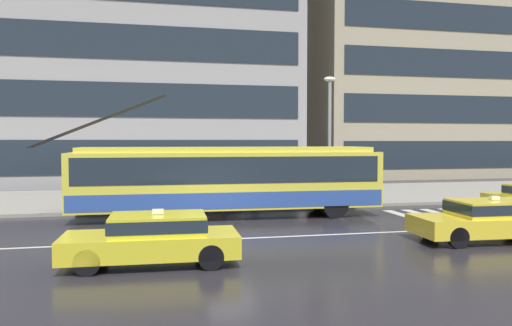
# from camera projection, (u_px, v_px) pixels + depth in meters

# --- Properties ---
(ground_plane) EXTENTS (160.00, 160.00, 0.00)m
(ground_plane) POSITION_uv_depth(u_px,v_px,m) (218.00, 232.00, 16.71)
(ground_plane) COLOR #27242B
(sidewalk_slab) EXTENTS (80.00, 10.00, 0.14)m
(sidewalk_slab) POSITION_uv_depth(u_px,v_px,m) (193.00, 197.00, 26.35)
(sidewalk_slab) COLOR gray
(sidewalk_slab) RESTS_ON ground_plane
(crosswalk_stripe_edge_near) EXTENTS (0.44, 4.40, 0.01)m
(crosswalk_stripe_edge_near) POSITION_uv_depth(u_px,v_px,m) (412.00, 218.00, 19.83)
(crosswalk_stripe_edge_near) COLOR beige
(crosswalk_stripe_edge_near) RESTS_ON ground_plane
(crosswalk_stripe_inner_a) EXTENTS (0.44, 4.40, 0.01)m
(crosswalk_stripe_inner_a) POSITION_uv_depth(u_px,v_px,m) (432.00, 217.00, 20.02)
(crosswalk_stripe_inner_a) COLOR beige
(crosswalk_stripe_inner_a) RESTS_ON ground_plane
(crosswalk_stripe_center) EXTENTS (0.44, 4.40, 0.01)m
(crosswalk_stripe_center) POSITION_uv_depth(u_px,v_px,m) (452.00, 216.00, 20.21)
(crosswalk_stripe_center) COLOR beige
(crosswalk_stripe_center) RESTS_ON ground_plane
(crosswalk_stripe_inner_b) EXTENTS (0.44, 4.40, 0.01)m
(crosswalk_stripe_inner_b) POSITION_uv_depth(u_px,v_px,m) (472.00, 216.00, 20.41)
(crosswalk_stripe_inner_b) COLOR beige
(crosswalk_stripe_inner_b) RESTS_ON ground_plane
(lane_centre_line) EXTENTS (72.00, 0.14, 0.01)m
(lane_centre_line) POSITION_uv_depth(u_px,v_px,m) (224.00, 239.00, 15.53)
(lane_centre_line) COLOR silver
(lane_centre_line) RESTS_ON ground_plane
(trolleybus) EXTENTS (13.76, 2.83, 4.93)m
(trolleybus) POSITION_uv_depth(u_px,v_px,m) (228.00, 178.00, 20.02)
(trolleybus) COLOR yellow
(trolleybus) RESTS_ON ground_plane
(taxi_oncoming_near) EXTENTS (4.38, 1.92, 1.39)m
(taxi_oncoming_near) POSITION_uv_depth(u_px,v_px,m) (154.00, 237.00, 12.35)
(taxi_oncoming_near) COLOR yellow
(taxi_oncoming_near) RESTS_ON ground_plane
(taxi_oncoming_far) EXTENTS (4.72, 2.04, 1.39)m
(taxi_oncoming_far) POSITION_uv_depth(u_px,v_px,m) (491.00, 218.00, 15.29)
(taxi_oncoming_far) COLOR yellow
(taxi_oncoming_far) RESTS_ON ground_plane
(bus_shelter) EXTENTS (4.10, 1.86, 2.56)m
(bus_shelter) POSITION_uv_depth(u_px,v_px,m) (200.00, 162.00, 23.65)
(bus_shelter) COLOR gray
(bus_shelter) RESTS_ON sidewalk_slab
(pedestrian_at_shelter) EXTENTS (1.30, 1.30, 1.96)m
(pedestrian_at_shelter) POSITION_uv_depth(u_px,v_px,m) (256.00, 169.00, 23.97)
(pedestrian_at_shelter) COLOR #242B4F
(pedestrian_at_shelter) RESTS_ON sidewalk_slab
(pedestrian_approaching_curb) EXTENTS (1.30, 1.30, 1.91)m
(pedestrian_approaching_curb) POSITION_uv_depth(u_px,v_px,m) (226.00, 171.00, 23.53)
(pedestrian_approaching_curb) COLOR navy
(pedestrian_approaching_curb) RESTS_ON sidewalk_slab
(pedestrian_walking_past) EXTENTS (0.47, 0.47, 1.63)m
(pedestrian_walking_past) POSITION_uv_depth(u_px,v_px,m) (198.00, 182.00, 23.92)
(pedestrian_walking_past) COLOR #29281C
(pedestrian_walking_past) RESTS_ON sidewalk_slab
(street_lamp) EXTENTS (0.60, 0.32, 6.02)m
(street_lamp) POSITION_uv_depth(u_px,v_px,m) (330.00, 127.00, 23.69)
(street_lamp) COLOR gray
(street_lamp) RESTS_ON sidewalk_slab
(office_tower_corner_left) EXTENTS (22.16, 11.74, 26.44)m
(office_tower_corner_left) POSITION_uv_depth(u_px,v_px,m) (146.00, 7.00, 37.32)
(office_tower_corner_left) COLOR #999797
(office_tower_corner_left) RESTS_ON ground_plane
(office_tower_corner_right) EXTENTS (26.84, 11.10, 25.81)m
(office_tower_corner_right) POSITION_uv_depth(u_px,v_px,m) (450.00, 33.00, 44.87)
(office_tower_corner_right) COLOR tan
(office_tower_corner_right) RESTS_ON ground_plane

